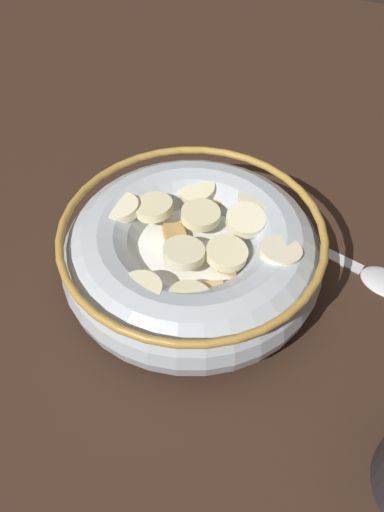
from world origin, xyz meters
TOP-DOWN VIEW (x-y plane):
  - ground_plane at (0.00, 0.00)cm, footprint 108.50×108.50cm
  - cereal_bowl at (0.00, 0.01)cm, footprint 19.62×19.62cm
  - spoon at (-5.06, 12.79)cm, footprint 6.63×14.78cm

SIDE VIEW (x-z plane):
  - ground_plane at x=0.00cm, z-range -2.00..0.00cm
  - spoon at x=-5.06cm, z-range -0.06..0.74cm
  - cereal_bowl at x=0.00cm, z-range 0.13..6.29cm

